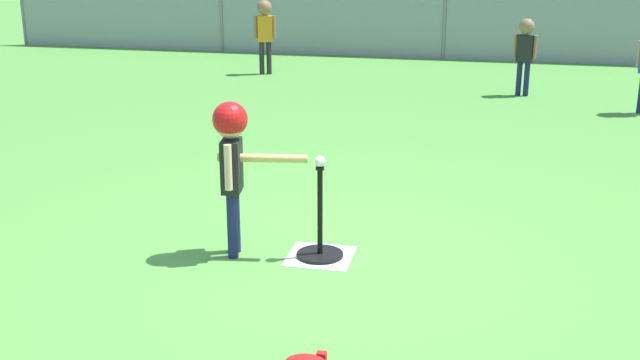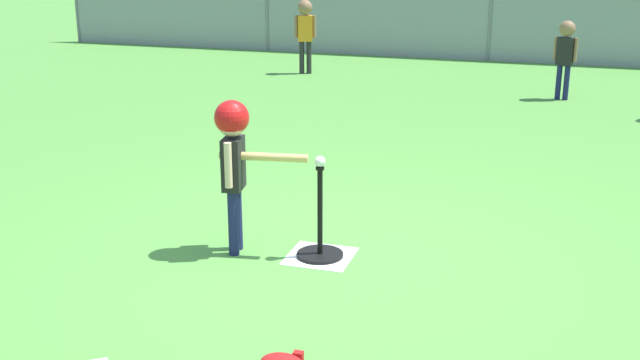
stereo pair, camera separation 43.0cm
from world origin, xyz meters
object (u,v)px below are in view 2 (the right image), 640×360
Objects in this scene: fielder_near_left at (566,49)px; fielder_near_right at (305,27)px; baseball_on_tee at (320,161)px; batting_tee at (320,243)px; batter_child at (234,146)px.

fielder_near_right is at bearing 167.30° from fielder_near_left.
fielder_near_right reaches higher than fielder_near_left.
fielder_near_left reaches higher than baseball_on_tee.
batting_tee is 0.57× the size of fielder_near_right.
baseball_on_tee is (-0.00, 0.00, 0.58)m from batting_tee.
batter_child reaches higher than fielder_near_left.
fielder_near_right is (-2.38, 6.85, 0.04)m from baseball_on_tee.
fielder_near_left is (1.45, 5.98, -0.02)m from baseball_on_tee.
baseball_on_tee is 7.25m from fielder_near_right.
batter_child is at bearing -171.34° from batting_tee.
batting_tee is 0.58m from baseball_on_tee.
batter_child is at bearing -108.44° from fielder_near_left.
baseball_on_tee is at bearing 180.00° from batting_tee.
batter_child is 7.17m from fielder_near_right.
fielder_near_right is (-1.81, 6.93, -0.04)m from batter_child.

